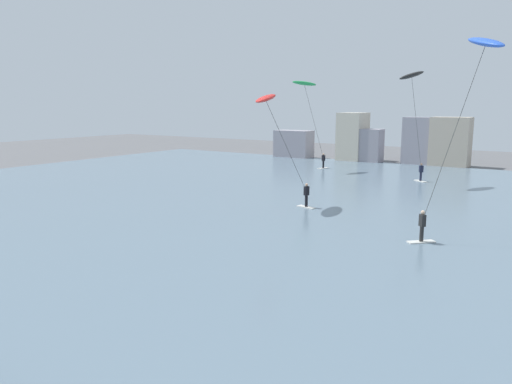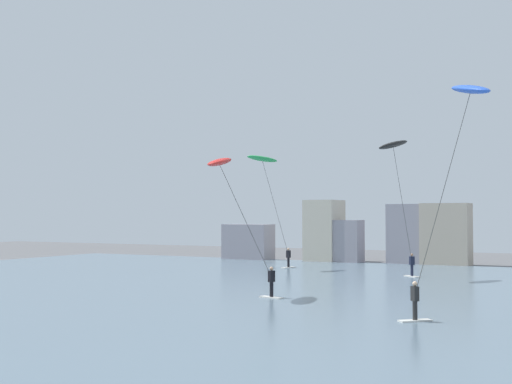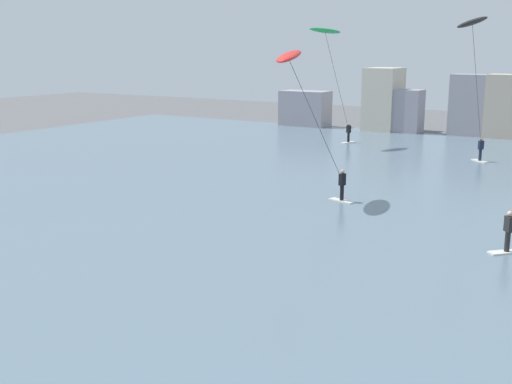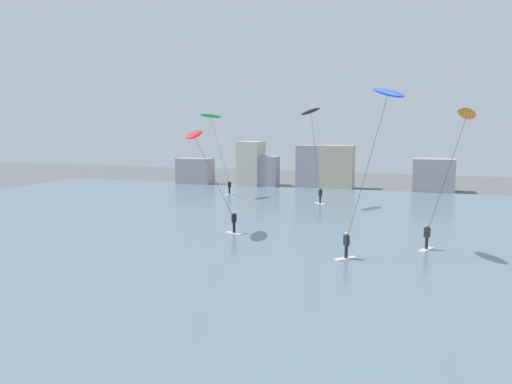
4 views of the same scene
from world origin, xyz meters
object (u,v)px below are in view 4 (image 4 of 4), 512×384
Objects in this scene: kitesurfer_orange at (461,132)px; kitesurfer_red at (198,142)px; kitesurfer_blue at (384,108)px; kitesurfer_green at (213,124)px; kitesurfer_black at (312,120)px.

kitesurfer_red is at bearing 178.59° from kitesurfer_orange.
kitesurfer_orange is 4.77m from kitesurfer_blue.
kitesurfer_green is (-6.64, 17.84, 1.39)m from kitesurfer_red.
kitesurfer_blue reaches higher than kitesurfer_black.
kitesurfer_red is at bearing 172.80° from kitesurfer_blue.
kitesurfer_black is at bearing 70.58° from kitesurfer_red.
kitesurfer_green is (-23.98, 18.27, 0.61)m from kitesurfer_orange.
kitesurfer_blue is at bearing -164.62° from kitesurfer_orange.
kitesurfer_black reaches higher than kitesurfer_orange.
kitesurfer_orange is at bearing -50.88° from kitesurfer_black.
kitesurfer_red is 17.37m from kitesurfer_orange.
kitesurfer_blue is 27.64m from kitesurfer_green.
kitesurfer_green is at bearing 135.17° from kitesurfer_blue.
kitesurfer_green reaches higher than kitesurfer_red.
kitesurfer_black is 0.96× the size of kitesurfer_blue.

